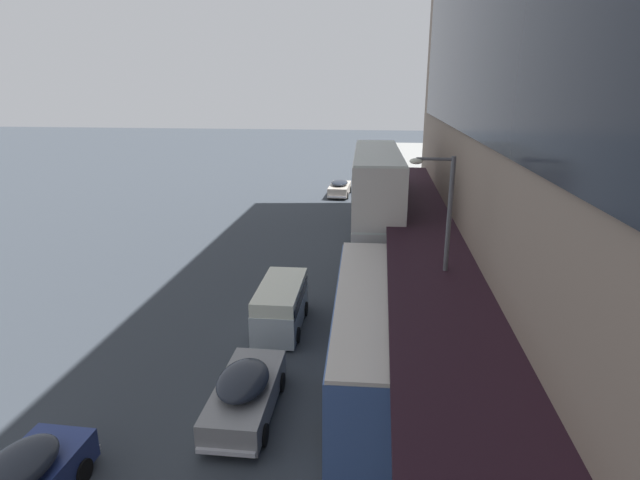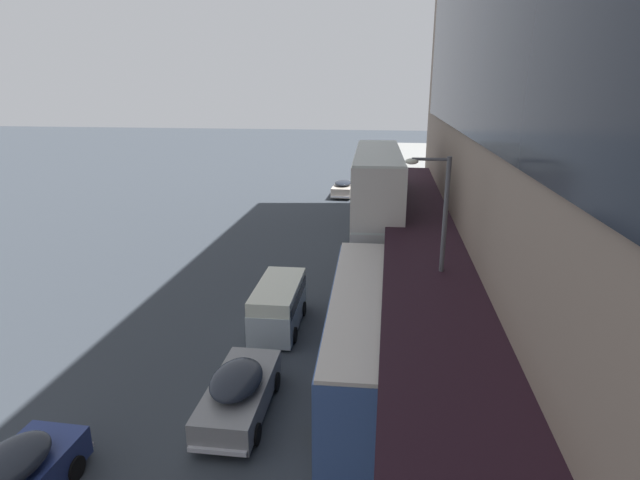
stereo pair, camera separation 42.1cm
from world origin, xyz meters
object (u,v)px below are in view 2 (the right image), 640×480
object	(u,v)px
sedan_second_mid	(239,391)
pedestrian_at_kerb	(449,479)
transit_bus_kerbside_rear	(377,204)
sedan_second_near	(386,164)
vw_van	(279,302)
fire_hydrant	(427,365)
sedan_oncoming_front	(343,188)
transit_bus_kerbside_front	(366,329)
sedan_lead_near	(376,181)
street_lamp	(438,250)

from	to	relation	value
sedan_second_mid	pedestrian_at_kerb	xyz separation A→B (m)	(5.97, -3.24, 0.37)
transit_bus_kerbside_rear	sedan_second_near	world-z (taller)	transit_bus_kerbside_rear
sedan_second_mid	vw_van	distance (m)	6.11
fire_hydrant	sedan_oncoming_front	bearing A→B (deg)	100.71
sedan_second_mid	fire_hydrant	distance (m)	6.61
transit_bus_kerbside_front	sedan_oncoming_front	bearing A→B (deg)	96.71
sedan_lead_near	pedestrian_at_kerb	size ratio (longest dim) A/B	2.33
sedan_oncoming_front	street_lamp	size ratio (longest dim) A/B	0.65
sedan_oncoming_front	vw_van	bearing A→B (deg)	-90.46
pedestrian_at_kerb	sedan_second_mid	bearing A→B (deg)	151.55
sedan_lead_near	fire_hydrant	xyz separation A→B (m)	(2.84, -34.52, -0.30)
transit_bus_kerbside_rear	fire_hydrant	xyz separation A→B (m)	(2.20, -12.03, -3.00)
transit_bus_kerbside_front	sedan_oncoming_front	size ratio (longest dim) A/B	2.28
sedan_second_mid	fire_hydrant	xyz separation A→B (m)	(5.94, 2.88, -0.31)
vw_van	transit_bus_kerbside_rear	bearing A→B (deg)	66.67
transit_bus_kerbside_rear	street_lamp	distance (m)	11.52
sedan_oncoming_front	pedestrian_at_kerb	world-z (taller)	pedestrian_at_kerb
sedan_second_mid	pedestrian_at_kerb	distance (m)	6.80
sedan_lead_near	pedestrian_at_kerb	distance (m)	40.74
transit_bus_kerbside_rear	sedan_oncoming_front	distance (m)	19.06
sedan_second_mid	pedestrian_at_kerb	world-z (taller)	pedestrian_at_kerb
transit_bus_kerbside_front	fire_hydrant	size ratio (longest dim) A/B	15.82
sedan_second_near	pedestrian_at_kerb	xyz separation A→B (m)	(2.01, -52.39, 0.41)
sedan_oncoming_front	vw_van	xyz separation A→B (m)	(-0.22, -27.32, 0.33)
sedan_second_mid	sedan_oncoming_front	distance (m)	33.43
transit_bus_kerbside_rear	sedan_oncoming_front	xyz separation A→B (m)	(-3.58, 18.52, -2.73)
sedan_second_mid	sedan_oncoming_front	bearing A→B (deg)	89.73
sedan_second_mid	sedan_lead_near	bearing A→B (deg)	85.26
transit_bus_kerbside_rear	vw_van	size ratio (longest dim) A/B	2.53
sedan_lead_near	sedan_second_mid	world-z (taller)	sedan_second_mid
sedan_second_near	vw_van	xyz separation A→B (m)	(-4.02, -43.05, 0.33)
transit_bus_kerbside_rear	sedan_second_near	distance (m)	34.36
vw_van	fire_hydrant	xyz separation A→B (m)	(6.00, -3.22, -0.60)
sedan_oncoming_front	transit_bus_kerbside_front	bearing A→B (deg)	-83.29
transit_bus_kerbside_rear	sedan_second_mid	size ratio (longest dim) A/B	2.55
sedan_oncoming_front	vw_van	world-z (taller)	vw_van
street_lamp	fire_hydrant	distance (m)	4.08
sedan_lead_near	vw_van	world-z (taller)	vw_van
transit_bus_kerbside_rear	street_lamp	world-z (taller)	street_lamp
sedan_lead_near	sedan_oncoming_front	distance (m)	4.94
sedan_oncoming_front	fire_hydrant	distance (m)	31.09
vw_van	street_lamp	xyz separation A→B (m)	(6.16, -2.43, 3.39)
transit_bus_kerbside_rear	vw_van	xyz separation A→B (m)	(-3.80, -8.80, -2.40)
sedan_second_near	pedestrian_at_kerb	bearing A→B (deg)	-87.80
transit_bus_kerbside_front	sedan_second_near	xyz separation A→B (m)	(0.19, 46.50, -1.09)
vw_van	pedestrian_at_kerb	bearing A→B (deg)	-57.14
fire_hydrant	sedan_second_mid	bearing A→B (deg)	-154.13
sedan_lead_near	sedan_second_near	distance (m)	11.79
transit_bus_kerbside_rear	transit_bus_kerbside_front	bearing A→B (deg)	-89.81
sedan_lead_near	transit_bus_kerbside_front	bearing A→B (deg)	-88.88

